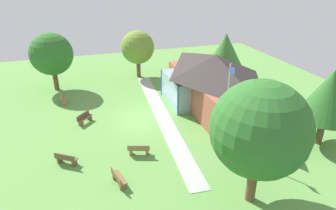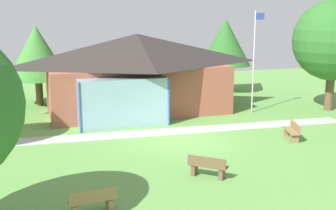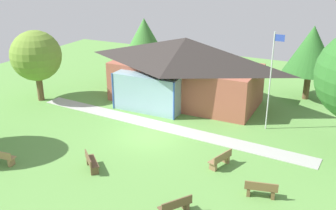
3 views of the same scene
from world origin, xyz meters
name	(u,v)px [view 1 (image 1 of 3)]	position (x,y,z in m)	size (l,w,h in m)	color
ground_plane	(145,119)	(0.00, 0.00, 0.00)	(44.00, 44.00, 0.00)	#609947
pavilion	(212,80)	(-0.69, 6.39, 2.53)	(11.75, 6.78, 4.87)	#A35642
footpath	(162,116)	(0.00, 1.51, 0.01)	(19.68, 1.30, 0.03)	#ADADA8
flagpole	(227,105)	(6.15, 4.15, 3.43)	(0.64, 0.08, 6.26)	silver
bench_front_right	(66,159)	(4.66, -6.44, 0.40)	(1.21, 1.48, 0.84)	brown
bench_front_left	(63,99)	(-5.47, -6.59, 0.40)	(1.54, 0.59, 0.84)	#9E7A51
bench_front_center	(85,118)	(-0.87, -4.93, 0.40)	(1.41, 1.33, 0.84)	brown
bench_mid_right	(139,150)	(5.07, -1.71, 0.40)	(0.89, 1.56, 0.84)	olive
bench_lawn_far_right	(118,178)	(7.65, -3.53, 0.40)	(1.56, 0.77, 0.84)	brown
tree_west_hedge	(138,47)	(-10.62, 1.85, 3.47)	(3.74, 3.74, 5.36)	brown
tree_east_hedge	(260,130)	(11.14, 3.20, 4.44)	(5.04, 5.04, 6.97)	brown
tree_lawn_corner	(51,54)	(-9.34, -7.24, 3.79)	(4.27, 4.27, 5.94)	brown
tree_behind_pavilion_right	(330,94)	(7.60, 11.14, 3.86)	(3.93, 3.93, 5.66)	brown
tree_behind_pavilion_left	(225,50)	(-6.37, 10.60, 3.55)	(3.93, 3.93, 5.34)	brown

